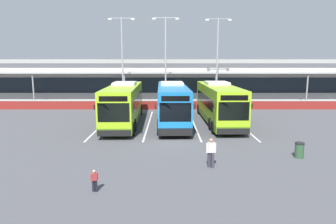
{
  "coord_description": "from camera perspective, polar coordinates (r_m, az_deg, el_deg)",
  "views": [
    {
      "loc": [
        -0.3,
        -21.03,
        5.68
      ],
      "look_at": [
        -0.35,
        3.0,
        1.6
      ],
      "focal_mm": 31.82,
      "sensor_mm": 36.0,
      "label": 1
    }
  ],
  "objects": [
    {
      "name": "terminal_building",
      "position": [
        48.01,
        0.47,
        6.45
      ],
      "size": [
        70.0,
        13.0,
        6.0
      ],
      "color": "#B7B7B2",
      "rests_on": "ground"
    },
    {
      "name": "litter_bin",
      "position": [
        19.52,
        23.96,
        -6.7
      ],
      "size": [
        0.54,
        0.54,
        0.93
      ],
      "color": "#2D5133",
      "rests_on": "ground"
    },
    {
      "name": "lamp_post_centre",
      "position": [
        37.09,
        -0.35,
        10.58
      ],
      "size": [
        3.24,
        0.28,
        11.0
      ],
      "color": "#9E9EA3",
      "rests_on": "ground"
    },
    {
      "name": "pedestrian_in_dark_coat",
      "position": [
        16.36,
        8.33,
        -7.55
      ],
      "size": [
        0.54,
        0.3,
        1.62
      ],
      "color": "#33333D",
      "rests_on": "ground"
    },
    {
      "name": "pedestrian_child",
      "position": [
        13.81,
        -13.8,
        -12.5
      ],
      "size": [
        0.31,
        0.23,
        1.0
      ],
      "color": "black",
      "rests_on": "ground"
    },
    {
      "name": "coach_bus_leftmost",
      "position": [
        27.69,
        -8.34,
        1.45
      ],
      "size": [
        3.1,
        12.21,
        3.78
      ],
      "color": "#9ED11E",
      "rests_on": "ground"
    },
    {
      "name": "bay_stripe_mid_west",
      "position": [
        27.72,
        5.08,
        -2.22
      ],
      "size": [
        0.14,
        13.0,
        0.01
      ],
      "primitive_type": "cube",
      "color": "silver",
      "rests_on": "ground"
    },
    {
      "name": "bay_stripe_west",
      "position": [
        27.68,
        -3.62,
        -2.22
      ],
      "size": [
        0.14,
        13.0,
        0.01
      ],
      "primitive_type": "cube",
      "color": "silver",
      "rests_on": "ground"
    },
    {
      "name": "bay_stripe_centre",
      "position": [
        28.4,
        13.56,
        -2.17
      ],
      "size": [
        0.14,
        13.0,
        0.01
      ],
      "primitive_type": "cube",
      "color": "silver",
      "rests_on": "ground"
    },
    {
      "name": "coach_bus_left_centre",
      "position": [
        27.52,
        0.92,
        1.5
      ],
      "size": [
        3.1,
        12.21,
        3.78
      ],
      "color": "#1972B7",
      "rests_on": "ground"
    },
    {
      "name": "lamp_post_west",
      "position": [
        37.85,
        -8.63,
        10.45
      ],
      "size": [
        3.24,
        0.28,
        11.0
      ],
      "color": "#9E9EA3",
      "rests_on": "ground"
    },
    {
      "name": "lamp_post_east",
      "position": [
        38.61,
        9.55,
        10.41
      ],
      "size": [
        3.24,
        0.28,
        11.0
      ],
      "color": "#9E9EA3",
      "rests_on": "ground"
    },
    {
      "name": "red_barrier_wall",
      "position": [
        35.9,
        0.59,
        1.43
      ],
      "size": [
        60.0,
        0.4,
        1.1
      ],
      "color": "maroon",
      "rests_on": "ground"
    },
    {
      "name": "ground_plane",
      "position": [
        21.79,
        0.9,
        -5.48
      ],
      "size": [
        200.0,
        200.0,
        0.0
      ],
      "primitive_type": "plane",
      "color": "#4C4C51"
    },
    {
      "name": "bay_stripe_far_west",
      "position": [
        28.26,
        -12.16,
        -2.17
      ],
      "size": [
        0.14,
        13.0,
        0.01
      ],
      "primitive_type": "cube",
      "color": "silver",
      "rests_on": "ground"
    },
    {
      "name": "coach_bus_centre",
      "position": [
        28.36,
        9.7,
        1.61
      ],
      "size": [
        3.1,
        12.21,
        3.78
      ],
      "color": "#9ED11E",
      "rests_on": "ground"
    }
  ]
}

